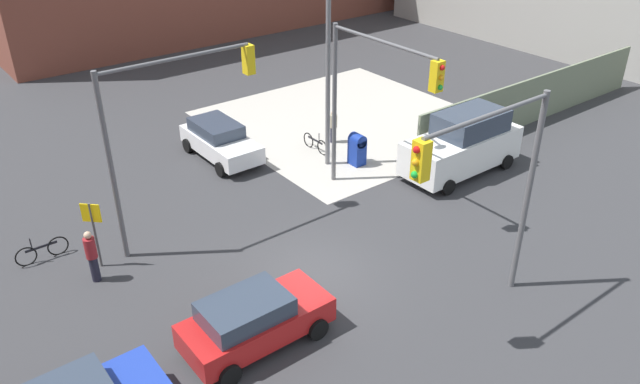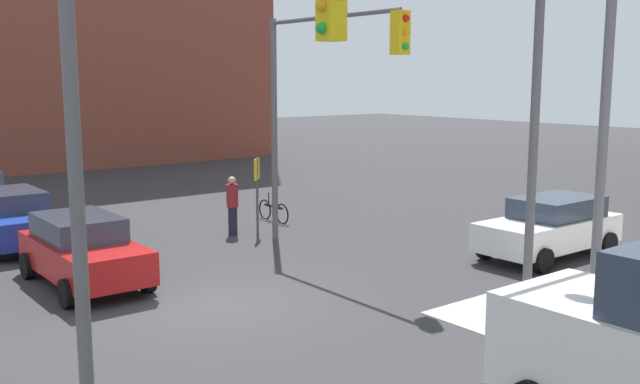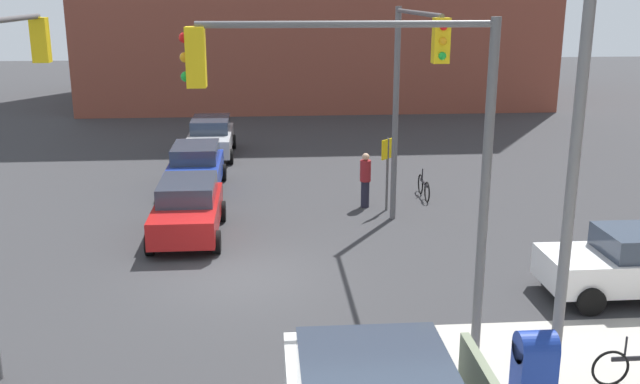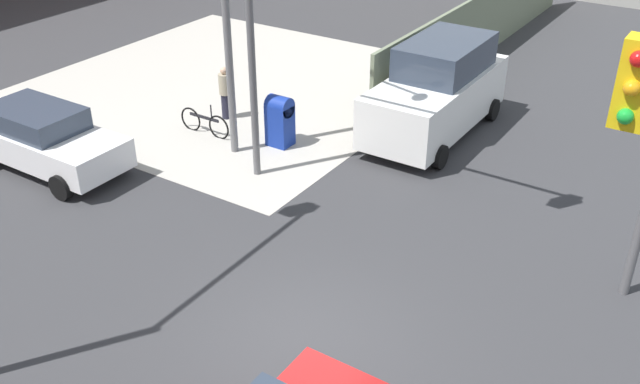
% 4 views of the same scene
% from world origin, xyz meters
% --- Properties ---
extents(ground_plane, '(120.00, 120.00, 0.00)m').
position_xyz_m(ground_plane, '(0.00, 0.00, 0.00)').
color(ground_plane, '#333335').
extents(traffic_signal_nw_corner, '(5.58, 0.36, 6.50)m').
position_xyz_m(traffic_signal_nw_corner, '(-2.37, 4.50, 4.64)').
color(traffic_signal_nw_corner, '#59595B').
rests_on(traffic_signal_nw_corner, ground).
extents(traffic_signal_se_corner, '(5.06, 0.36, 6.50)m').
position_xyz_m(traffic_signal_se_corner, '(2.59, -4.50, 4.60)').
color(traffic_signal_se_corner, '#59595B').
rests_on(traffic_signal_se_corner, ground).
extents(traffic_signal_ne_corner, '(0.36, 5.46, 6.50)m').
position_xyz_m(traffic_signal_ne_corner, '(4.50, 2.42, 4.63)').
color(traffic_signal_ne_corner, '#59595B').
rests_on(traffic_signal_ne_corner, ground).
extents(street_lamp_corner, '(1.03, 2.59, 8.00)m').
position_xyz_m(street_lamp_corner, '(5.10, 5.44, 4.70)').
color(street_lamp_corner, slate).
rests_on(street_lamp_corner, ground).
extents(warning_sign_two_way, '(0.48, 0.48, 2.40)m').
position_xyz_m(warning_sign_two_way, '(-5.40, 4.45, 1.64)').
color(warning_sign_two_way, '#4C4C4C').
rests_on(warning_sign_two_way, ground).
extents(mailbox_blue, '(0.56, 0.64, 1.43)m').
position_xyz_m(mailbox_blue, '(6.20, 5.00, 0.76)').
color(mailbox_blue, navy).
rests_on(mailbox_blue, ground).
extents(coupe_silver, '(4.45, 2.02, 1.62)m').
position_xyz_m(coupe_silver, '(-13.93, -1.81, 0.84)').
color(coupe_silver, '#B7BABF').
rests_on(coupe_silver, ground).
extents(sedan_red, '(4.19, 2.02, 1.62)m').
position_xyz_m(sedan_red, '(-3.32, -1.75, 0.84)').
color(sedan_red, '#B21919').
rests_on(sedan_red, ground).
extents(sedan_blue, '(4.11, 2.02, 1.62)m').
position_xyz_m(sedan_blue, '(-8.34, -1.97, 0.84)').
color(sedan_blue, '#1E389E').
rests_on(sedan_blue, ground).
extents(pedestrian_waiting, '(0.36, 0.36, 1.83)m').
position_xyz_m(pedestrian_waiting, '(-5.80, 3.80, 0.96)').
color(pedestrian_waiting, maroon).
rests_on(pedestrian_waiting, ground).
extents(bicycle_leaning_on_fence, '(0.05, 1.75, 0.97)m').
position_xyz_m(bicycle_leaning_on_fence, '(5.60, 7.20, 0.35)').
color(bicycle_leaning_on_fence, black).
rests_on(bicycle_leaning_on_fence, ground).
extents(bicycle_at_crosswalk, '(1.75, 0.05, 0.97)m').
position_xyz_m(bicycle_at_crosswalk, '(-6.80, 6.00, 0.35)').
color(bicycle_at_crosswalk, black).
rests_on(bicycle_at_crosswalk, ground).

